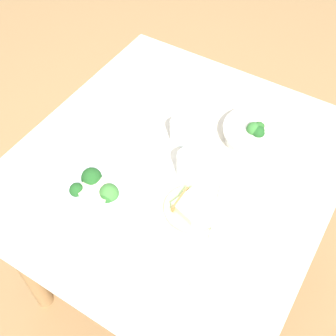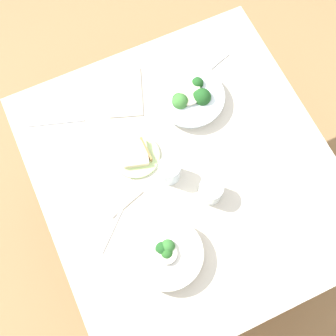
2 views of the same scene
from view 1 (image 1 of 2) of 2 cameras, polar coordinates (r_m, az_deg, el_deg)
ground_plane at (r=2.08m, az=0.66°, el=-13.06°), size 6.00×6.00×0.00m
dining_table at (r=1.52m, az=0.87°, el=-2.47°), size 1.12×1.03×0.78m
broccoli_bowl_far at (r=1.50m, az=11.94°, el=4.54°), size 0.24×0.24×0.09m
broccoli_bowl_near at (r=1.33m, az=-9.65°, el=-3.21°), size 0.26×0.26×0.08m
bread_side_plate at (r=1.30m, az=3.20°, el=-5.30°), size 0.17×0.17×0.04m
water_glass_center at (r=1.46m, az=1.88°, el=5.07°), size 0.08×0.08×0.08m
water_glass_side at (r=1.36m, az=2.82°, el=0.45°), size 0.08×0.08×0.09m
fork_by_far_bowl at (r=1.40m, az=-18.33°, el=-3.72°), size 0.04×0.10×0.00m
fork_by_near_bowl at (r=1.79m, az=-3.23°, el=13.62°), size 0.09×0.06×0.00m
table_knife_left at (r=1.39m, az=13.16°, el=-2.57°), size 0.16×0.17×0.00m
table_knife_right at (r=1.17m, az=6.75°, el=-19.03°), size 0.08×0.21×0.00m
napkin_folded_upper at (r=1.22m, az=-5.66°, el=-12.74°), size 0.24×0.19×0.01m
napkin_folded_lower at (r=1.31m, az=9.36°, el=-6.23°), size 0.24×0.20×0.01m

